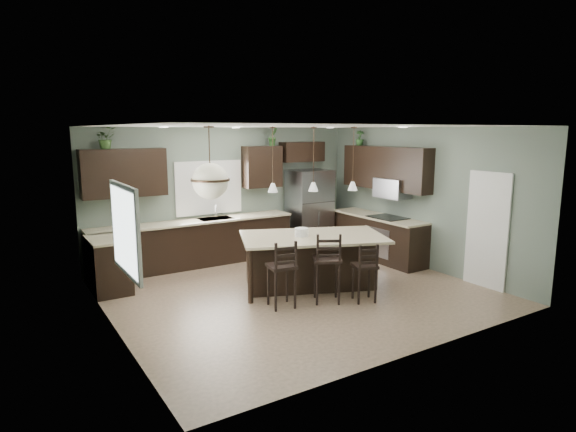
{
  "coord_description": "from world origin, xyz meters",
  "views": [
    {
      "loc": [
        -4.32,
        -6.64,
        2.74
      ],
      "look_at": [
        0.1,
        0.4,
        1.25
      ],
      "focal_mm": 30.0,
      "sensor_mm": 36.0,
      "label": 1
    }
  ],
  "objects_px": {
    "refrigerator": "(309,210)",
    "plant_back_left": "(106,138)",
    "bar_stool_right": "(364,272)",
    "bar_stool_center": "(327,267)",
    "kitchen_island": "(313,261)",
    "bar_stool_left": "(281,274)",
    "serving_dish": "(302,232)"
  },
  "relations": [
    {
      "from": "refrigerator",
      "to": "plant_back_left",
      "type": "distance_m",
      "value": 4.65
    },
    {
      "from": "bar_stool_right",
      "to": "bar_stool_center",
      "type": "bearing_deg",
      "value": 169.92
    },
    {
      "from": "kitchen_island",
      "to": "plant_back_left",
      "type": "bearing_deg",
      "value": 160.88
    },
    {
      "from": "bar_stool_left",
      "to": "bar_stool_right",
      "type": "distance_m",
      "value": 1.36
    },
    {
      "from": "refrigerator",
      "to": "bar_stool_left",
      "type": "relative_size",
      "value": 1.7
    },
    {
      "from": "serving_dish",
      "to": "bar_stool_left",
      "type": "xyz_separation_m",
      "value": [
        -0.8,
        -0.63,
        -0.45
      ]
    },
    {
      "from": "bar_stool_left",
      "to": "plant_back_left",
      "type": "height_order",
      "value": "plant_back_left"
    },
    {
      "from": "serving_dish",
      "to": "plant_back_left",
      "type": "height_order",
      "value": "plant_back_left"
    },
    {
      "from": "bar_stool_left",
      "to": "plant_back_left",
      "type": "distance_m",
      "value": 4.12
    },
    {
      "from": "kitchen_island",
      "to": "bar_stool_right",
      "type": "distance_m",
      "value": 1.09
    },
    {
      "from": "bar_stool_center",
      "to": "bar_stool_right",
      "type": "height_order",
      "value": "bar_stool_center"
    },
    {
      "from": "plant_back_left",
      "to": "bar_stool_right",
      "type": "bearing_deg",
      "value": -48.57
    },
    {
      "from": "bar_stool_right",
      "to": "bar_stool_left",
      "type": "bearing_deg",
      "value": 178.98
    },
    {
      "from": "bar_stool_right",
      "to": "plant_back_left",
      "type": "xyz_separation_m",
      "value": [
        -3.12,
        3.54,
        2.11
      ]
    },
    {
      "from": "bar_stool_right",
      "to": "kitchen_island",
      "type": "bearing_deg",
      "value": 125.26
    },
    {
      "from": "bar_stool_center",
      "to": "bar_stool_left",
      "type": "bearing_deg",
      "value": -163.92
    },
    {
      "from": "bar_stool_center",
      "to": "plant_back_left",
      "type": "bearing_deg",
      "value": 158.85
    },
    {
      "from": "bar_stool_left",
      "to": "bar_stool_right",
      "type": "bearing_deg",
      "value": -12.15
    },
    {
      "from": "kitchen_island",
      "to": "bar_stool_left",
      "type": "height_order",
      "value": "bar_stool_left"
    },
    {
      "from": "serving_dish",
      "to": "bar_stool_right",
      "type": "distance_m",
      "value": 1.32
    },
    {
      "from": "bar_stool_center",
      "to": "serving_dish",
      "type": "bearing_deg",
      "value": 116.28
    },
    {
      "from": "bar_stool_center",
      "to": "plant_back_left",
      "type": "relative_size",
      "value": 2.9
    },
    {
      "from": "serving_dish",
      "to": "bar_stool_left",
      "type": "height_order",
      "value": "bar_stool_left"
    },
    {
      "from": "bar_stool_right",
      "to": "plant_back_left",
      "type": "relative_size",
      "value": 2.44
    },
    {
      "from": "bar_stool_left",
      "to": "bar_stool_center",
      "type": "xyz_separation_m",
      "value": [
        0.74,
        -0.19,
        0.04
      ]
    },
    {
      "from": "serving_dish",
      "to": "bar_stool_right",
      "type": "height_order",
      "value": "serving_dish"
    },
    {
      "from": "refrigerator",
      "to": "kitchen_island",
      "type": "height_order",
      "value": "refrigerator"
    },
    {
      "from": "refrigerator",
      "to": "plant_back_left",
      "type": "height_order",
      "value": "plant_back_left"
    },
    {
      "from": "refrigerator",
      "to": "serving_dish",
      "type": "xyz_separation_m",
      "value": [
        -1.67,
        -2.19,
        0.07
      ]
    },
    {
      "from": "bar_stool_center",
      "to": "bar_stool_right",
      "type": "distance_m",
      "value": 0.61
    },
    {
      "from": "kitchen_island",
      "to": "bar_stool_right",
      "type": "relative_size",
      "value": 2.53
    },
    {
      "from": "refrigerator",
      "to": "plant_back_left",
      "type": "xyz_separation_m",
      "value": [
        -4.33,
        0.23,
        1.67
      ]
    }
  ]
}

